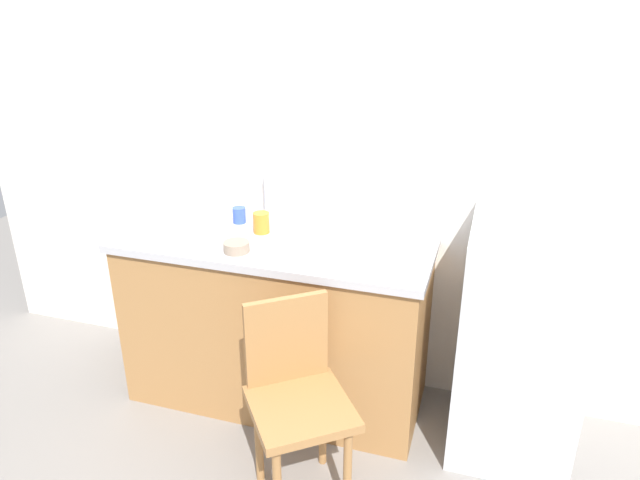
{
  "coord_description": "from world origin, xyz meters",
  "views": [
    {
      "loc": [
        0.56,
        -1.79,
        2.05
      ],
      "look_at": [
        -0.18,
        0.6,
        0.97
      ],
      "focal_mm": 32.71,
      "sensor_mm": 36.0,
      "label": 1
    }
  ],
  "objects_px": {
    "dish_tray": "(166,230)",
    "cup_blue": "(239,215)",
    "terracotta_bowl": "(237,247)",
    "cup_orange": "(261,223)",
    "chair": "(296,394)",
    "refrigerator": "(519,343)"
  },
  "relations": [
    {
      "from": "refrigerator",
      "to": "chair",
      "type": "relative_size",
      "value": 1.26
    },
    {
      "from": "dish_tray",
      "to": "cup_orange",
      "type": "distance_m",
      "value": 0.48
    },
    {
      "from": "refrigerator",
      "to": "cup_blue",
      "type": "xyz_separation_m",
      "value": [
        -1.45,
        0.16,
        0.4
      ]
    },
    {
      "from": "cup_orange",
      "to": "chair",
      "type": "bearing_deg",
      "value": -57.87
    },
    {
      "from": "refrigerator",
      "to": "cup_blue",
      "type": "bearing_deg",
      "value": 173.67
    },
    {
      "from": "terracotta_bowl",
      "to": "cup_blue",
      "type": "bearing_deg",
      "value": 112.5
    },
    {
      "from": "chair",
      "to": "dish_tray",
      "type": "distance_m",
      "value": 1.08
    },
    {
      "from": "chair",
      "to": "cup_blue",
      "type": "xyz_separation_m",
      "value": [
        -0.57,
        0.74,
        0.46
      ]
    },
    {
      "from": "chair",
      "to": "cup_orange",
      "type": "height_order",
      "value": "cup_orange"
    },
    {
      "from": "chair",
      "to": "terracotta_bowl",
      "type": "distance_m",
      "value": 0.74
    },
    {
      "from": "terracotta_bowl",
      "to": "cup_blue",
      "type": "relative_size",
      "value": 1.48
    },
    {
      "from": "dish_tray",
      "to": "terracotta_bowl",
      "type": "relative_size",
      "value": 2.29
    },
    {
      "from": "terracotta_bowl",
      "to": "cup_orange",
      "type": "distance_m",
      "value": 0.25
    },
    {
      "from": "dish_tray",
      "to": "terracotta_bowl",
      "type": "height_order",
      "value": "dish_tray"
    },
    {
      "from": "dish_tray",
      "to": "cup_blue",
      "type": "height_order",
      "value": "cup_blue"
    },
    {
      "from": "cup_blue",
      "to": "cup_orange",
      "type": "bearing_deg",
      "value": -29.39
    },
    {
      "from": "refrigerator",
      "to": "terracotta_bowl",
      "type": "height_order",
      "value": "refrigerator"
    },
    {
      "from": "cup_orange",
      "to": "terracotta_bowl",
      "type": "bearing_deg",
      "value": -94.74
    },
    {
      "from": "refrigerator",
      "to": "cup_blue",
      "type": "height_order",
      "value": "refrigerator"
    },
    {
      "from": "dish_tray",
      "to": "terracotta_bowl",
      "type": "distance_m",
      "value": 0.44
    },
    {
      "from": "dish_tray",
      "to": "cup_orange",
      "type": "relative_size",
      "value": 2.68
    },
    {
      "from": "chair",
      "to": "cup_blue",
      "type": "height_order",
      "value": "cup_blue"
    }
  ]
}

